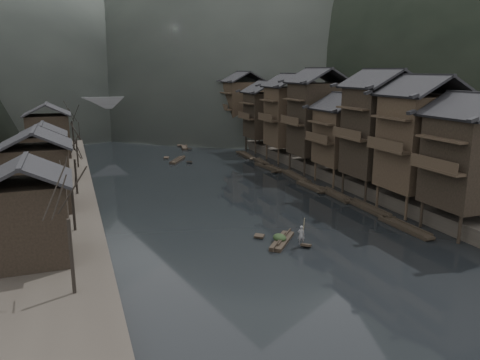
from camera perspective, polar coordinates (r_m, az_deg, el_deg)
name	(u,v)px	position (r m, az deg, el deg)	size (l,w,h in m)	color
water	(264,225)	(46.16, 2.89, -5.54)	(300.00, 300.00, 0.00)	black
right_bank	(347,141)	(96.67, 12.90, 4.63)	(40.00, 200.00, 1.80)	#2D2823
stilt_houses	(323,113)	(69.03, 10.06, 8.10)	(9.00, 67.60, 15.43)	black
left_houses	(42,149)	(61.12, -23.00, 3.54)	(8.10, 53.20, 8.73)	black
bare_trees	(73,145)	(59.30, -19.73, 4.03)	(3.71, 61.49, 7.42)	black
moored_sampans	(302,181)	(64.15, 7.60, -0.07)	(3.04, 48.98, 0.47)	black
midriver_boats	(155,144)	(96.27, -10.28, 4.30)	(9.89, 39.90, 0.45)	black
stone_bridge	(146,112)	(113.93, -11.42, 8.10)	(40.00, 6.00, 9.00)	#4C4C4F
hero_sampan	(282,240)	(41.75, 5.14, -7.36)	(3.97, 4.49, 0.44)	black
cargo_heap	(280,234)	(41.65, 4.86, -6.57)	(1.13, 1.48, 0.68)	black
boatman	(301,232)	(40.72, 7.47, -6.34)	(0.62, 0.41, 1.70)	slate
bamboo_pole	(304,205)	(40.05, 7.83, -2.99)	(0.06, 0.06, 3.85)	#8C7A51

